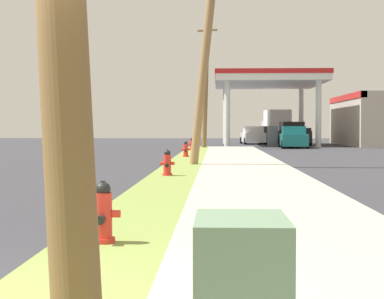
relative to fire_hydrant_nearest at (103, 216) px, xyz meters
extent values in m
cylinder|color=red|center=(0.00, 0.01, -0.30)|extent=(0.29, 0.29, 0.06)
cylinder|color=red|center=(0.00, 0.01, -0.03)|extent=(0.22, 0.22, 0.60)
sphere|color=black|center=(0.00, 0.01, 0.31)|extent=(0.19, 0.19, 0.19)
cylinder|color=black|center=(0.00, 0.01, 0.39)|extent=(0.06, 0.06, 0.05)
cylinder|color=red|center=(-0.16, 0.01, 0.02)|extent=(0.10, 0.09, 0.09)
cylinder|color=red|center=(0.16, 0.01, 0.02)|extent=(0.10, 0.09, 0.09)
cylinder|color=black|center=(0.00, -0.16, -0.03)|extent=(0.11, 0.12, 0.11)
cylinder|color=red|center=(-0.05, 10.38, -0.30)|extent=(0.29, 0.29, 0.06)
cylinder|color=red|center=(-0.05, 10.38, -0.03)|extent=(0.22, 0.22, 0.60)
sphere|color=black|center=(-0.05, 10.38, 0.31)|extent=(0.19, 0.19, 0.19)
cylinder|color=black|center=(-0.05, 10.38, 0.39)|extent=(0.06, 0.06, 0.05)
cylinder|color=red|center=(-0.21, 10.38, 0.02)|extent=(0.10, 0.09, 0.09)
cylinder|color=red|center=(0.11, 10.38, 0.02)|extent=(0.10, 0.09, 0.09)
cylinder|color=black|center=(-0.05, 10.21, -0.03)|extent=(0.11, 0.12, 0.11)
cylinder|color=red|center=(-0.08, 21.68, -0.30)|extent=(0.29, 0.29, 0.06)
cylinder|color=red|center=(-0.08, 21.68, -0.03)|extent=(0.22, 0.22, 0.60)
sphere|color=black|center=(-0.08, 21.68, 0.31)|extent=(0.19, 0.19, 0.19)
cylinder|color=black|center=(-0.08, 21.68, 0.39)|extent=(0.06, 0.06, 0.05)
cylinder|color=red|center=(-0.24, 21.68, 0.02)|extent=(0.10, 0.09, 0.09)
cylinder|color=red|center=(0.08, 21.68, 0.02)|extent=(0.10, 0.09, 0.09)
cylinder|color=black|center=(-0.08, 21.51, -0.03)|extent=(0.11, 0.12, 0.11)
cylinder|color=red|center=(-0.15, 30.70, -0.30)|extent=(0.29, 0.29, 0.06)
cylinder|color=red|center=(-0.15, 30.70, -0.03)|extent=(0.22, 0.22, 0.60)
sphere|color=black|center=(-0.15, 30.70, 0.31)|extent=(0.19, 0.19, 0.19)
cylinder|color=black|center=(-0.15, 30.70, 0.39)|extent=(0.06, 0.06, 0.05)
cylinder|color=red|center=(-0.31, 30.70, 0.02)|extent=(0.10, 0.09, 0.09)
cylinder|color=red|center=(0.01, 30.70, 0.02)|extent=(0.10, 0.09, 0.09)
cylinder|color=black|center=(-0.15, 30.53, -0.03)|extent=(0.11, 0.12, 0.11)
cylinder|color=#937047|center=(1.01, 15.94, 4.49)|extent=(1.34, 0.37, 9.64)
cylinder|color=brown|center=(0.62, 35.38, 3.98)|extent=(0.63, 0.49, 8.62)
cube|color=brown|center=(0.73, 35.34, 7.69)|extent=(1.36, 0.58, 0.12)
cylinder|color=silver|center=(2.17, 40.13, 2.08)|extent=(0.44, 0.44, 5.04)
cylinder|color=silver|center=(9.10, 40.13, 2.08)|extent=(0.44, 0.44, 5.04)
cylinder|color=silver|center=(2.17, 49.80, 2.08)|extent=(0.44, 0.44, 5.04)
cylinder|color=silver|center=(9.10, 49.80, 2.08)|extent=(0.44, 0.44, 5.04)
cube|color=white|center=(5.64, 44.96, 4.85)|extent=(8.73, 11.47, 0.50)
cube|color=red|center=(5.64, 44.96, 5.28)|extent=(8.83, 11.57, 0.36)
cube|color=#47474C|center=(5.64, 40.13, 0.35)|extent=(0.70, 1.10, 1.60)
cube|color=#47474C|center=(5.64, 49.80, 0.35)|extent=(0.70, 1.10, 1.60)
cube|color=red|center=(12.18, 44.96, 3.50)|extent=(0.50, 12.48, 0.50)
cube|color=#197075|center=(6.94, 37.96, 0.14)|extent=(2.03, 4.58, 0.85)
cube|color=#197075|center=(6.93, 37.74, 0.85)|extent=(1.70, 2.10, 0.56)
cylinder|color=black|center=(6.17, 39.70, -0.15)|extent=(0.25, 0.61, 0.60)
cylinder|color=black|center=(7.88, 39.62, -0.15)|extent=(0.25, 0.61, 0.60)
cylinder|color=black|center=(6.00, 36.31, -0.15)|extent=(0.25, 0.61, 0.60)
cylinder|color=black|center=(7.72, 36.22, -0.15)|extent=(0.25, 0.61, 0.60)
cube|color=white|center=(4.63, 48.46, 0.14)|extent=(2.09, 4.60, 0.85)
cube|color=white|center=(4.64, 48.24, 0.85)|extent=(1.72, 2.12, 0.56)
cylinder|color=black|center=(3.67, 50.11, -0.15)|extent=(0.26, 0.61, 0.60)
cylinder|color=black|center=(5.38, 50.21, -0.15)|extent=(0.26, 0.61, 0.60)
cylinder|color=black|center=(3.87, 46.71, -0.15)|extent=(0.26, 0.61, 0.60)
cylinder|color=black|center=(5.59, 46.82, -0.15)|extent=(0.26, 0.61, 0.60)
cube|color=#BCBCC1|center=(6.99, 51.93, 0.26)|extent=(2.51, 6.54, 1.00)
cube|color=white|center=(7.05, 51.17, 1.71)|extent=(2.28, 4.11, 1.90)
cube|color=#BCBCC1|center=(6.82, 53.97, 1.21)|extent=(2.00, 2.19, 0.90)
cylinder|color=black|center=(5.83, 54.49, -0.07)|extent=(0.28, 0.78, 0.76)
cylinder|color=black|center=(7.72, 54.65, -0.07)|extent=(0.28, 0.78, 0.76)
cylinder|color=black|center=(6.26, 49.21, -0.07)|extent=(0.28, 0.78, 0.76)
cylinder|color=black|center=(8.15, 49.37, -0.07)|extent=(0.28, 0.78, 0.76)
cube|color=black|center=(7.92, 45.51, 0.26)|extent=(2.29, 5.50, 1.00)
cube|color=black|center=(7.87, 46.48, 1.14)|extent=(1.95, 2.15, 0.76)
cube|color=black|center=(7.98, 44.32, 0.88)|extent=(2.03, 3.01, 0.24)
cylinder|color=black|center=(6.85, 47.61, -0.07)|extent=(0.26, 0.77, 0.76)
cylinder|color=black|center=(8.75, 47.71, -0.07)|extent=(0.26, 0.77, 0.76)
cylinder|color=black|center=(7.09, 43.31, -0.07)|extent=(0.26, 0.77, 0.76)
cylinder|color=black|center=(8.98, 43.42, -0.07)|extent=(0.26, 0.77, 0.76)
camera|label=1|loc=(1.36, -7.37, 1.06)|focal=58.09mm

